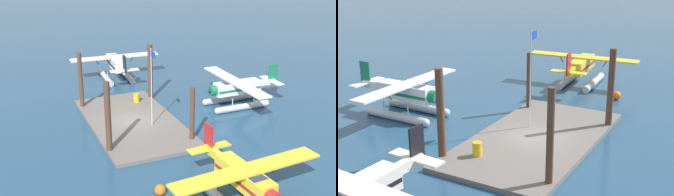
# 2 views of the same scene
# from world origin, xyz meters

# --- Properties ---
(ground_plane) EXTENTS (1200.00, 1200.00, 0.00)m
(ground_plane) POSITION_xyz_m (0.00, 0.00, 0.00)
(ground_plane) COLOR navy
(dock_platform) EXTENTS (14.55, 7.60, 0.30)m
(dock_platform) POSITION_xyz_m (0.00, 0.00, 0.15)
(dock_platform) COLOR #66605B
(dock_platform) RESTS_ON ground
(piling_near_left) EXTENTS (0.41, 0.41, 5.67)m
(piling_near_left) POSITION_xyz_m (-5.41, -3.36, 2.84)
(piling_near_left) COLOR #4C3323
(piling_near_left) RESTS_ON ground
(piling_near_right) EXTENTS (0.46, 0.46, 5.85)m
(piling_near_right) POSITION_xyz_m (4.69, -3.54, 2.93)
(piling_near_right) COLOR #4C3323
(piling_near_right) RESTS_ON ground
(piling_far_left) EXTENTS (0.49, 0.49, 5.79)m
(piling_far_left) POSITION_xyz_m (-5.38, 3.76, 2.89)
(piling_far_left) COLOR #4C3323
(piling_far_left) RESTS_ON ground
(piling_far_right) EXTENTS (0.38, 0.38, 4.74)m
(piling_far_right) POSITION_xyz_m (5.42, 3.22, 2.37)
(piling_far_right) COLOR #4C3323
(piling_far_right) RESTS_ON ground
(flagpole) EXTENTS (0.95, 0.10, 6.93)m
(flagpole) POSITION_xyz_m (1.66, 1.23, 4.55)
(flagpole) COLOR silver
(flagpole) RESTS_ON dock_platform
(fuel_drum) EXTENTS (0.62, 0.62, 0.88)m
(fuel_drum) POSITION_xyz_m (-4.37, 1.87, 0.74)
(fuel_drum) COLOR gold
(fuel_drum) RESTS_ON dock_platform
(mooring_buoy) EXTENTS (0.74, 0.74, 0.74)m
(mooring_buoy) POSITION_xyz_m (11.65, -2.15, 0.37)
(mooring_buoy) COLOR orange
(mooring_buoy) RESTS_ON ground
(seaplane_cream_port_fwd) EXTENTS (7.98, 10.46, 3.84)m
(seaplane_cream_port_fwd) POSITION_xyz_m (-13.55, 2.51, 1.58)
(seaplane_cream_port_fwd) COLOR #B7BABF
(seaplane_cream_port_fwd) RESTS_ON ground
(seaplane_white_bow_centre) EXTENTS (10.41, 7.98, 3.84)m
(seaplane_white_bow_centre) POSITION_xyz_m (-0.21, 10.91, 1.58)
(seaplane_white_bow_centre) COLOR #B7BABF
(seaplane_white_bow_centre) RESTS_ON ground
(seaplane_yellow_stbd_fwd) EXTENTS (7.97, 10.47, 3.84)m
(seaplane_yellow_stbd_fwd) POSITION_xyz_m (14.72, 2.21, 1.58)
(seaplane_yellow_stbd_fwd) COLOR #B7BABF
(seaplane_yellow_stbd_fwd) RESTS_ON ground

